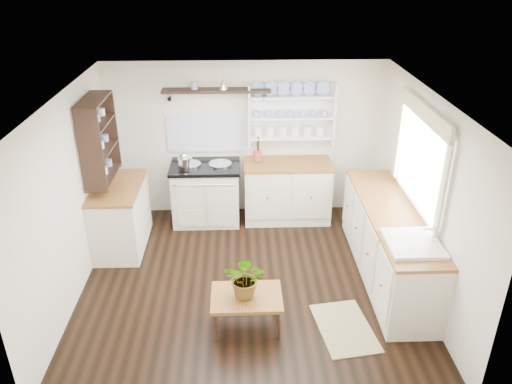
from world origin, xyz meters
TOP-DOWN VIEW (x-y plane):
  - floor at (0.00, 0.00)m, footprint 4.00×3.80m
  - wall_back at (0.00, 1.90)m, footprint 4.00×0.02m
  - wall_right at (2.00, 0.00)m, footprint 0.02×3.80m
  - wall_left at (-2.00, 0.00)m, footprint 0.02×3.80m
  - ceiling at (0.00, 0.00)m, footprint 4.00×3.80m
  - window at (1.95, 0.15)m, footprint 0.08×1.55m
  - aga_cooker at (-0.59, 1.57)m, footprint 0.99×0.69m
  - back_cabinets at (0.60, 1.60)m, footprint 1.27×0.63m
  - right_cabinets at (1.70, 0.10)m, footprint 0.62×2.43m
  - belfast_sink at (1.70, -0.65)m, footprint 0.55×0.60m
  - left_cabinets at (-1.70, 0.90)m, footprint 0.62×1.13m
  - plate_rack at (0.65, 1.86)m, footprint 1.20×0.22m
  - high_shelf at (-0.40, 1.78)m, footprint 1.50×0.29m
  - left_shelving at (-1.84, 0.90)m, footprint 0.28×0.80m
  - kettle at (-0.87, 1.45)m, footprint 0.17×0.17m
  - utensil_crock at (0.16, 1.68)m, footprint 0.12×0.12m
  - center_table at (-0.04, -0.80)m, footprint 0.75×0.54m
  - potted_plant at (-0.04, -0.80)m, footprint 0.49×0.44m
  - floor_rug at (1.01, -0.88)m, footprint 0.67×0.92m

SIDE VIEW (x-z plane):
  - floor at x=0.00m, z-range -0.01..0.01m
  - floor_rug at x=1.01m, z-range 0.00..0.02m
  - center_table at x=-0.04m, z-range 0.16..0.56m
  - aga_cooker at x=-0.59m, z-range -0.01..0.91m
  - right_cabinets at x=1.70m, z-range 0.01..0.91m
  - left_cabinets at x=-1.70m, z-range 0.01..0.91m
  - back_cabinets at x=0.60m, z-range 0.01..0.91m
  - potted_plant at x=-0.04m, z-range 0.40..0.87m
  - belfast_sink at x=1.70m, z-range 0.58..1.03m
  - utensil_crock at x=0.16m, z-range 0.91..1.06m
  - kettle at x=-0.87m, z-range 0.93..1.13m
  - wall_back at x=0.00m, z-range 0.00..2.30m
  - wall_right at x=2.00m, z-range 0.00..2.30m
  - wall_left at x=-2.00m, z-range 0.00..2.30m
  - left_shelving at x=-1.84m, z-range 1.02..2.08m
  - plate_rack at x=0.65m, z-range 1.11..2.01m
  - window at x=1.95m, z-range 0.95..2.17m
  - high_shelf at x=-0.40m, z-range 1.83..1.99m
  - ceiling at x=0.00m, z-range 2.29..2.30m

